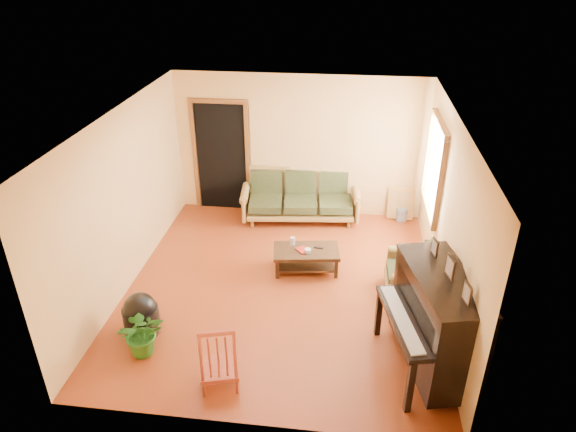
# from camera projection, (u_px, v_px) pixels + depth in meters

# --- Properties ---
(floor) EXTENTS (5.00, 5.00, 0.00)m
(floor) POSITION_uv_depth(u_px,v_px,m) (281.00, 287.00, 7.67)
(floor) COLOR #65220D
(floor) RESTS_ON ground
(doorway) EXTENTS (1.08, 0.16, 2.05)m
(doorway) POSITION_uv_depth(u_px,v_px,m) (221.00, 158.00, 9.51)
(doorway) COLOR black
(doorway) RESTS_ON floor
(window) EXTENTS (0.12, 1.36, 1.46)m
(window) POSITION_uv_depth(u_px,v_px,m) (435.00, 168.00, 7.86)
(window) COLOR white
(window) RESTS_ON right_wall
(sofa) EXTENTS (2.19, 1.10, 0.90)m
(sofa) POSITION_uv_depth(u_px,v_px,m) (300.00, 197.00, 9.35)
(sofa) COLOR olive
(sofa) RESTS_ON floor
(coffee_table) EXTENTS (1.07, 0.68, 0.37)m
(coffee_table) POSITION_uv_depth(u_px,v_px,m) (306.00, 260.00, 7.98)
(coffee_table) COLOR black
(coffee_table) RESTS_ON floor
(armchair) EXTENTS (0.76, 0.79, 0.79)m
(armchair) POSITION_uv_depth(u_px,v_px,m) (410.00, 269.00, 7.39)
(armchair) COLOR olive
(armchair) RESTS_ON floor
(piano) EXTENTS (1.18, 1.64, 1.30)m
(piano) POSITION_uv_depth(u_px,v_px,m) (436.00, 323.00, 5.93)
(piano) COLOR black
(piano) RESTS_ON floor
(footstool) EXTENTS (0.55, 0.55, 0.44)m
(footstool) POSITION_uv_depth(u_px,v_px,m) (141.00, 318.00, 6.68)
(footstool) COLOR black
(footstool) RESTS_ON floor
(red_chair) EXTENTS (0.54, 0.57, 0.92)m
(red_chair) POSITION_uv_depth(u_px,v_px,m) (218.00, 353.00, 5.78)
(red_chair) COLOR maroon
(red_chair) RESTS_ON floor
(leaning_frame) EXTENTS (0.48, 0.14, 0.64)m
(leaning_frame) POSITION_uv_depth(u_px,v_px,m) (401.00, 203.00, 9.41)
(leaning_frame) COLOR gold
(leaning_frame) RESTS_ON floor
(ceramic_crock) EXTENTS (0.26, 0.26, 0.25)m
(ceramic_crock) POSITION_uv_depth(u_px,v_px,m) (402.00, 214.00, 9.45)
(ceramic_crock) COLOR #2F4E8F
(ceramic_crock) RESTS_ON floor
(potted_plant) EXTENTS (0.70, 0.66, 0.62)m
(potted_plant) POSITION_uv_depth(u_px,v_px,m) (142.00, 333.00, 6.30)
(potted_plant) COLOR #245E1A
(potted_plant) RESTS_ON floor
(book) EXTENTS (0.25, 0.26, 0.02)m
(book) POSITION_uv_depth(u_px,v_px,m) (299.00, 252.00, 7.84)
(book) COLOR maroon
(book) RESTS_ON coffee_table
(candle) EXTENTS (0.08, 0.08, 0.13)m
(candle) POSITION_uv_depth(u_px,v_px,m) (293.00, 241.00, 8.00)
(candle) COLOR silver
(candle) RESTS_ON coffee_table
(glass_jar) EXTENTS (0.13, 0.13, 0.07)m
(glass_jar) POSITION_uv_depth(u_px,v_px,m) (308.00, 251.00, 7.81)
(glass_jar) COLOR silver
(glass_jar) RESTS_ON coffee_table
(remote) EXTENTS (0.15, 0.06, 0.01)m
(remote) POSITION_uv_depth(u_px,v_px,m) (319.00, 248.00, 7.94)
(remote) COLOR black
(remote) RESTS_ON coffee_table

